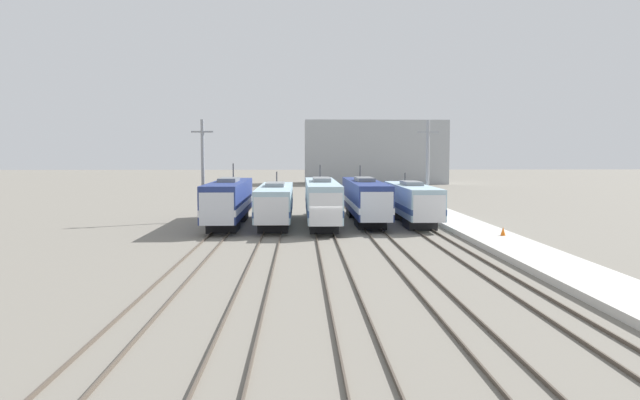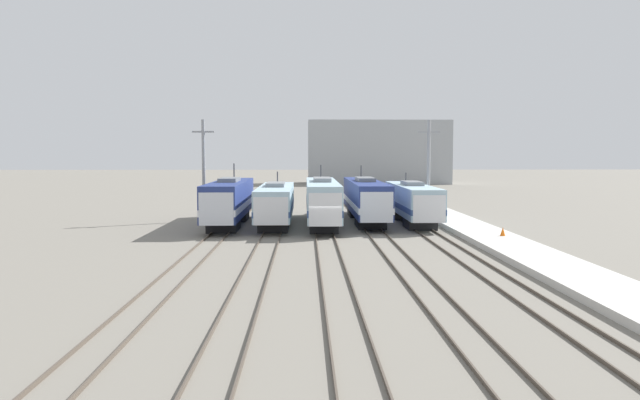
% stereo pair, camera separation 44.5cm
% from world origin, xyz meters
% --- Properties ---
extents(ground_plane, '(400.00, 400.00, 0.00)m').
position_xyz_m(ground_plane, '(0.00, 0.00, 0.00)').
color(ground_plane, slate).
extents(rail_pair_far_left, '(1.50, 120.00, 0.15)m').
position_xyz_m(rail_pair_far_left, '(-8.45, 0.00, 0.07)').
color(rail_pair_far_left, '#4C4238').
rests_on(rail_pair_far_left, ground_plane).
extents(rail_pair_center_left, '(1.51, 120.00, 0.15)m').
position_xyz_m(rail_pair_center_left, '(-4.22, 0.00, 0.07)').
color(rail_pair_center_left, '#4C4238').
rests_on(rail_pair_center_left, ground_plane).
extents(rail_pair_center, '(1.51, 120.00, 0.15)m').
position_xyz_m(rail_pair_center, '(0.00, 0.00, 0.07)').
color(rail_pair_center, '#4C4238').
rests_on(rail_pair_center, ground_plane).
extents(rail_pair_center_right, '(1.51, 120.00, 0.15)m').
position_xyz_m(rail_pair_center_right, '(4.22, 0.00, 0.07)').
color(rail_pair_center_right, '#4C4238').
rests_on(rail_pair_center_right, ground_plane).
extents(rail_pair_far_right, '(1.50, 120.00, 0.15)m').
position_xyz_m(rail_pair_far_right, '(8.45, 0.00, 0.07)').
color(rail_pair_far_right, '#4C4238').
rests_on(rail_pair_far_right, ground_plane).
extents(locomotive_far_left, '(2.96, 17.40, 5.57)m').
position_xyz_m(locomotive_far_left, '(-8.45, 7.91, 2.22)').
color(locomotive_far_left, black).
rests_on(locomotive_far_left, ground_plane).
extents(locomotive_center_left, '(3.00, 16.84, 4.78)m').
position_xyz_m(locomotive_center_left, '(-4.22, 7.70, 2.02)').
color(locomotive_center_left, '#232326').
rests_on(locomotive_center_left, ground_plane).
extents(locomotive_center, '(2.82, 18.99, 5.43)m').
position_xyz_m(locomotive_center, '(0.00, 7.93, 2.23)').
color(locomotive_center, '#232326').
rests_on(locomotive_center, ground_plane).
extents(locomotive_center_right, '(2.93, 19.82, 5.30)m').
position_xyz_m(locomotive_center_right, '(4.22, 10.76, 2.18)').
color(locomotive_center_right, black).
rests_on(locomotive_center_right, ground_plane).
extents(locomotive_far_right, '(2.91, 16.49, 4.63)m').
position_xyz_m(locomotive_far_right, '(8.45, 8.97, 2.04)').
color(locomotive_far_right, '#232326').
rests_on(locomotive_far_right, ground_plane).
extents(catenary_tower_left, '(2.12, 0.33, 9.77)m').
position_xyz_m(catenary_tower_left, '(-11.31, 11.74, 5.07)').
color(catenary_tower_left, gray).
rests_on(catenary_tower_left, ground_plane).
extents(catenary_tower_right, '(2.12, 0.33, 9.77)m').
position_xyz_m(catenary_tower_right, '(10.44, 11.74, 5.07)').
color(catenary_tower_right, gray).
rests_on(catenary_tower_right, ground_plane).
extents(platform, '(4.00, 120.00, 0.41)m').
position_xyz_m(platform, '(12.52, 0.00, 0.21)').
color(platform, beige).
rests_on(platform, ground_plane).
extents(traffic_cone, '(0.39, 0.39, 0.65)m').
position_xyz_m(traffic_cone, '(13.18, -2.75, 0.73)').
color(traffic_cone, orange).
rests_on(traffic_cone, platform).
extents(depot_building, '(30.11, 12.36, 13.50)m').
position_xyz_m(depot_building, '(14.20, 86.99, 6.75)').
color(depot_building, '#9EA3A8').
rests_on(depot_building, ground_plane).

